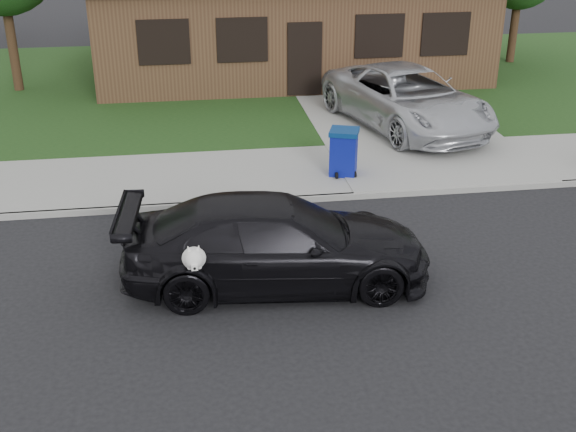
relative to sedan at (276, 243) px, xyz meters
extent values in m
plane|color=black|center=(-1.75, -0.37, -0.70)|extent=(120.00, 120.00, 0.00)
cube|color=gray|center=(-1.75, 4.63, -0.64)|extent=(60.00, 3.00, 0.12)
cube|color=gray|center=(-1.75, 3.13, -0.64)|extent=(60.00, 0.12, 0.12)
cube|color=#193814|center=(-1.75, 12.63, -0.64)|extent=(60.00, 13.00, 0.13)
cube|color=gray|center=(4.25, 9.63, -0.63)|extent=(4.50, 13.00, 0.14)
imported|color=black|center=(0.01, 0.00, 0.00)|extent=(4.95, 2.30, 1.40)
ellipsoid|color=white|center=(-1.29, -0.86, 0.28)|extent=(0.34, 0.40, 0.30)
sphere|color=white|center=(-1.29, -1.09, 0.38)|extent=(0.26, 0.26, 0.26)
cube|color=white|center=(-1.29, -1.22, 0.34)|extent=(0.09, 0.12, 0.08)
sphere|color=black|center=(-1.29, -1.28, 0.34)|extent=(0.04, 0.04, 0.04)
cone|color=white|center=(-1.35, -1.04, 0.52)|extent=(0.11, 0.11, 0.14)
cone|color=white|center=(-1.22, -1.04, 0.52)|extent=(0.11, 0.11, 0.14)
imported|color=silver|center=(4.32, 7.26, 0.19)|extent=(3.83, 5.87, 1.50)
cube|color=navy|center=(2.03, 4.25, -0.13)|extent=(0.70, 0.70, 0.89)
cube|color=navy|center=(2.03, 4.25, 0.36)|extent=(0.76, 0.76, 0.10)
cylinder|color=black|center=(1.83, 3.98, -0.51)|extent=(0.09, 0.15, 0.14)
cylinder|color=black|center=(2.22, 3.98, -0.51)|extent=(0.09, 0.15, 0.14)
cube|color=#422B1C|center=(2.25, 14.63, 0.93)|extent=(12.00, 8.00, 3.00)
cube|color=black|center=(2.25, 10.60, 0.53)|extent=(1.00, 0.06, 2.10)
cube|color=black|center=(-1.75, 10.60, 1.13)|extent=(1.30, 0.05, 1.10)
cube|color=black|center=(0.45, 10.60, 1.13)|extent=(1.30, 0.05, 1.10)
cube|color=black|center=(4.45, 10.60, 1.13)|extent=(1.30, 0.05, 1.10)
cube|color=black|center=(6.45, 10.60, 1.13)|extent=(1.30, 0.05, 1.10)
cylinder|color=#332114|center=(-6.25, 12.63, 0.67)|extent=(0.28, 0.28, 2.48)
cylinder|color=#332114|center=(10.25, 14.13, 0.44)|extent=(0.28, 0.28, 2.03)
camera|label=1|loc=(-1.30, -10.00, 5.06)|focal=45.00mm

